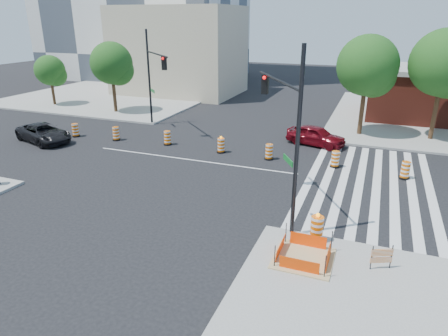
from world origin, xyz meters
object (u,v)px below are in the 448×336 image
at_px(red_coupe, 316,136).
at_px(signal_pole_nw, 153,71).
at_px(dark_suv, 44,133).
at_px(signal_pole_se, 285,118).

height_order(red_coupe, signal_pole_nw, signal_pole_nw).
bearing_deg(dark_suv, signal_pole_se, -88.13).
bearing_deg(dark_suv, red_coupe, -53.56).
relative_size(red_coupe, signal_pole_se, 0.55).
distance_m(red_coupe, dark_suv, 20.10).
relative_size(red_coupe, signal_pole_nw, 0.55).
xyz_separation_m(red_coupe, signal_pole_nw, (-13.14, -0.12, 4.02)).
relative_size(dark_suv, signal_pole_se, 0.63).
height_order(dark_suv, signal_pole_nw, signal_pole_nw).
bearing_deg(signal_pole_se, red_coupe, -29.99).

